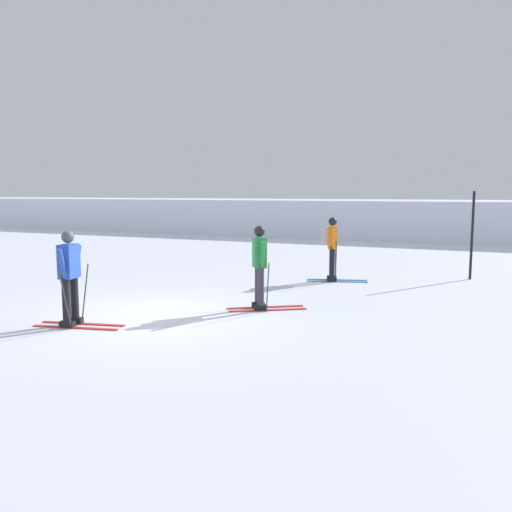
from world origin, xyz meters
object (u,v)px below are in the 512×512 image
at_px(skier_blue, 70,275).
at_px(trail_marker_pole, 472,236).
at_px(skier_green, 260,265).
at_px(skier_orange, 331,246).

height_order(skier_blue, trail_marker_pole, trail_marker_pole).
distance_m(skier_blue, skier_green, 3.62).
relative_size(skier_blue, skier_orange, 1.00).
distance_m(skier_blue, trail_marker_pole, 10.45).
height_order(skier_blue, skier_orange, same).
distance_m(skier_green, trail_marker_pole, 6.87).
bearing_deg(skier_blue, trail_marker_pole, 52.18).
distance_m(skier_orange, skier_green, 3.93).
relative_size(skier_orange, trail_marker_pole, 0.71).
bearing_deg(skier_green, skier_blue, -135.07).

